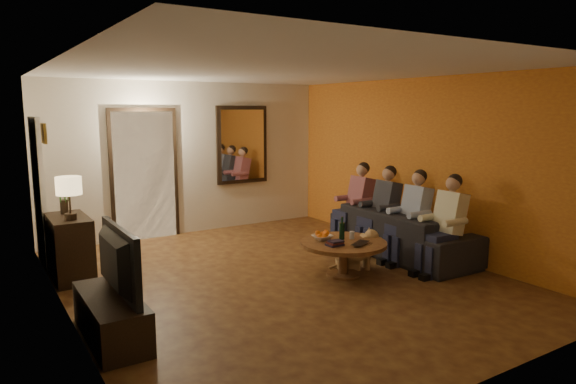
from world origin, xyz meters
TOP-DOWN VIEW (x-y plane):
  - floor at (0.00, 0.00)m, footprint 5.00×6.00m
  - ceiling at (0.00, 0.00)m, footprint 5.00×6.00m
  - back_wall at (0.00, 3.00)m, footprint 5.00×0.02m
  - front_wall at (0.00, -3.00)m, footprint 5.00×0.02m
  - left_wall at (-2.50, 0.00)m, footprint 0.02×6.00m
  - right_wall at (2.50, 0.00)m, footprint 0.02×6.00m
  - orange_accent at (2.49, 0.00)m, footprint 0.01×6.00m
  - kitchen_doorway at (-0.80, 2.98)m, footprint 1.00×0.06m
  - door_trim at (-0.80, 2.97)m, footprint 1.12×0.04m
  - fridge_glimpse at (-0.55, 2.98)m, footprint 0.45×0.03m
  - mirror_frame at (1.00, 2.96)m, footprint 1.00×0.05m
  - mirror_glass at (1.00, 2.93)m, footprint 0.86×0.02m
  - white_door at (-2.46, 2.30)m, footprint 0.06×0.85m
  - framed_art at (-2.47, 1.30)m, footprint 0.03×0.28m
  - art_canvas at (-2.46, 1.30)m, footprint 0.01×0.22m
  - dresser at (-2.25, 1.43)m, footprint 0.45×0.90m
  - table_lamp at (-2.25, 1.21)m, footprint 0.30×0.30m
  - flower_vase at (-2.25, 1.65)m, footprint 0.14×0.14m
  - tv_stand at (-2.25, -0.63)m, footprint 0.45×1.24m
  - tv at (-2.25, -0.63)m, footprint 1.13×0.15m
  - sofa at (2.06, -0.04)m, footprint 2.38×0.99m
  - person_a at (1.96, -0.94)m, footprint 0.60×0.40m
  - person_b at (1.96, -0.34)m, footprint 0.60×0.40m
  - person_c at (1.96, 0.26)m, footprint 0.60×0.40m
  - person_d at (1.96, 0.86)m, footprint 0.60×0.40m
  - dog at (1.05, -0.21)m, footprint 0.61×0.45m
  - coffee_table at (0.75, -0.32)m, footprint 1.42×1.42m
  - bowl at (0.57, -0.10)m, footprint 0.26×0.26m
  - oranges at (0.57, -0.10)m, footprint 0.20×0.20m
  - wine_bottle at (0.80, -0.22)m, footprint 0.07×0.07m
  - wine_glass at (0.93, -0.27)m, footprint 0.06×0.06m
  - book_stack at (0.53, -0.42)m, footprint 0.20×0.15m
  - laptop at (0.85, -0.60)m, footprint 0.39×0.34m

SIDE VIEW (x-z plane):
  - floor at x=0.00m, z-range -0.01..0.01m
  - tv_stand at x=-2.25m, z-range 0.00..0.41m
  - coffee_table at x=0.75m, z-range 0.00..0.45m
  - dog at x=1.05m, z-range 0.00..0.56m
  - sofa at x=2.06m, z-range 0.00..0.69m
  - dresser at x=-2.25m, z-range 0.00..0.80m
  - laptop at x=0.85m, z-range 0.45..0.48m
  - bowl at x=0.57m, z-range 0.45..0.51m
  - book_stack at x=0.53m, z-range 0.45..0.52m
  - wine_glass at x=0.93m, z-range 0.45..0.55m
  - oranges at x=0.57m, z-range 0.51..0.59m
  - person_a at x=1.96m, z-range 0.00..1.20m
  - person_b at x=1.96m, z-range 0.00..1.20m
  - person_c at x=1.96m, z-range 0.00..1.20m
  - person_d at x=1.96m, z-range 0.00..1.20m
  - wine_bottle at x=0.80m, z-range 0.45..0.76m
  - tv at x=-2.25m, z-range 0.41..1.06m
  - fridge_glimpse at x=-0.55m, z-range 0.05..1.75m
  - white_door at x=-2.46m, z-range 0.00..2.04m
  - flower_vase at x=-2.25m, z-range 0.80..1.24m
  - kitchen_doorway at x=-0.80m, z-range 0.00..2.10m
  - door_trim at x=-0.80m, z-range -0.06..2.16m
  - table_lamp at x=-2.25m, z-range 0.80..1.34m
  - back_wall at x=0.00m, z-range 0.00..2.60m
  - front_wall at x=0.00m, z-range 0.00..2.60m
  - left_wall at x=-2.50m, z-range 0.00..2.60m
  - right_wall at x=2.50m, z-range 0.00..2.60m
  - orange_accent at x=2.49m, z-range 0.00..2.60m
  - mirror_frame at x=1.00m, z-range 0.80..2.20m
  - mirror_glass at x=1.00m, z-range 0.87..2.13m
  - framed_art at x=-2.47m, z-range 1.73..1.97m
  - art_canvas at x=-2.46m, z-range 1.76..1.94m
  - ceiling at x=0.00m, z-range 2.60..2.60m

